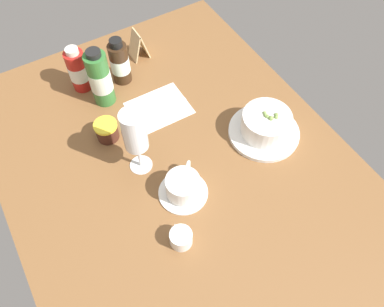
{
  "coord_description": "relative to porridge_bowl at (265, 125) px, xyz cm",
  "views": [
    {
      "loc": [
        -47.77,
        23.5,
        83.1
      ],
      "look_at": [
        -4.74,
        -1.99,
        8.53
      ],
      "focal_mm": 35.95,
      "sensor_mm": 36.0,
      "label": 1
    }
  ],
  "objects": [
    {
      "name": "coffee_cup",
      "position": [
        -4.56,
        27.59,
        -0.67
      ],
      "size": [
        12.12,
        12.12,
        6.08
      ],
      "color": "white",
      "rests_on": "ground_plane"
    },
    {
      "name": "wine_glass",
      "position": [
        7.77,
        32.9,
        9.91
      ],
      "size": [
        5.75,
        5.75,
        20.02
      ],
      "color": "white",
      "rests_on": "ground_plane"
    },
    {
      "name": "sauce_bottle_brown",
      "position": [
        37.87,
        23.97,
        2.94
      ],
      "size": [
        5.53,
        5.53,
        14.62
      ],
      "color": "#382314",
      "rests_on": "ground_plane"
    },
    {
      "name": "sauce_bottle_green",
      "position": [
        33.0,
        31.71,
        4.73
      ],
      "size": [
        6.11,
        6.11,
        17.88
      ],
      "color": "#337233",
      "rests_on": "ground_plane"
    },
    {
      "name": "creamer_jug",
      "position": [
        -14.99,
        34.19,
        -1.52
      ],
      "size": [
        6.08,
        5.13,
        4.73
      ],
      "color": "white",
      "rests_on": "ground_plane"
    },
    {
      "name": "ground_plane",
      "position": [
        4.05,
        24.82,
        -5.11
      ],
      "size": [
        110.0,
        84.0,
        3.0
      ],
      "primitive_type": "cube",
      "color": "brown"
    },
    {
      "name": "sauce_bottle_red",
      "position": [
        41.11,
        35.31,
        2.89
      ],
      "size": [
        5.57,
        5.57,
        14.15
      ],
      "color": "#B21E19",
      "rests_on": "ground_plane"
    },
    {
      "name": "jam_jar",
      "position": [
        20.37,
        36.4,
        -0.93
      ],
      "size": [
        6.19,
        6.19,
        5.29
      ],
      "color": "#432017",
      "rests_on": "ground_plane"
    },
    {
      "name": "cutlery_setting",
      "position": [
        22.38,
        20.5,
        -3.35
      ],
      "size": [
        13.5,
        16.81,
        0.9
      ],
      "color": "white",
      "rests_on": "ground_plane"
    },
    {
      "name": "porridge_bowl",
      "position": [
        0.0,
        0.0,
        0.0
      ],
      "size": [
        19.03,
        19.03,
        8.16
      ],
      "color": "white",
      "rests_on": "ground_plane"
    },
    {
      "name": "menu_card",
      "position": [
        44.53,
        15.14,
        0.86
      ],
      "size": [
        5.48,
        5.27,
        9.05
      ],
      "color": "#D5B67F",
      "rests_on": "ground_plane"
    }
  ]
}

